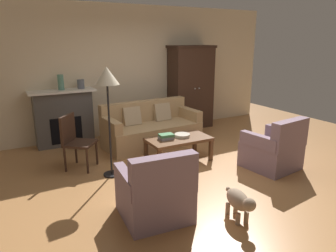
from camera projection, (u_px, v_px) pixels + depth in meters
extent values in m
plane|color=#B27A47|center=(190.00, 169.00, 5.12)|extent=(9.60, 9.60, 0.00)
cube|color=beige|center=(130.00, 71.00, 6.90)|extent=(7.20, 0.10, 2.80)
cube|color=#4C4947|center=(64.00, 119.00, 6.21)|extent=(1.10, 0.36, 1.08)
cube|color=black|center=(67.00, 130.00, 6.11)|extent=(0.60, 0.01, 0.52)
cube|color=white|center=(62.00, 91.00, 6.04)|extent=(1.26, 0.48, 0.04)
cube|color=#382319|center=(191.00, 89.00, 7.39)|extent=(1.00, 0.52, 1.88)
cube|color=#2F1E15|center=(191.00, 47.00, 7.13)|extent=(1.06, 0.55, 0.06)
sphere|color=#ADAFB5|center=(195.00, 89.00, 7.12)|extent=(0.04, 0.04, 0.04)
sphere|color=#ADAFB5|center=(199.00, 88.00, 7.18)|extent=(0.04, 0.04, 0.04)
cube|color=tan|center=(152.00, 135.00, 6.24)|extent=(1.95, 0.95, 0.44)
cube|color=tan|center=(144.00, 111.00, 6.40)|extent=(1.91, 0.29, 0.42)
cube|color=tan|center=(110.00, 125.00, 5.70)|extent=(0.21, 0.81, 0.22)
cube|color=tan|center=(188.00, 113.00, 6.60)|extent=(0.21, 0.81, 0.22)
cube|color=tan|center=(132.00, 116.00, 6.12)|extent=(0.37, 0.21, 0.37)
cube|color=tan|center=(162.00, 112.00, 6.48)|extent=(0.37, 0.21, 0.37)
cube|color=brown|center=(179.00, 139.00, 5.39)|extent=(1.10, 0.60, 0.05)
cube|color=brown|center=(159.00, 161.00, 5.00)|extent=(0.06, 0.06, 0.37)
cube|color=brown|center=(211.00, 150.00, 5.46)|extent=(0.06, 0.06, 0.37)
cube|color=brown|center=(146.00, 151.00, 5.44)|extent=(0.06, 0.06, 0.37)
cube|color=brown|center=(195.00, 142.00, 5.90)|extent=(0.06, 0.06, 0.37)
cylinder|color=beige|center=(182.00, 135.00, 5.44)|extent=(0.27, 0.27, 0.05)
cube|color=gray|center=(166.00, 138.00, 5.30)|extent=(0.25, 0.18, 0.05)
cube|color=#427A4C|center=(166.00, 135.00, 5.29)|extent=(0.26, 0.19, 0.05)
cylinder|color=slate|center=(61.00, 82.00, 6.00)|extent=(0.12, 0.12, 0.30)
cylinder|color=#565B66|center=(81.00, 84.00, 6.19)|extent=(0.14, 0.14, 0.18)
cube|color=gray|center=(154.00, 200.00, 3.72)|extent=(0.82, 0.82, 0.42)
cube|color=gray|center=(164.00, 176.00, 3.33)|extent=(0.77, 0.22, 0.46)
cube|color=gray|center=(179.00, 171.00, 3.77)|extent=(0.18, 0.71, 0.20)
cube|color=gray|center=(127.00, 181.00, 3.51)|extent=(0.18, 0.71, 0.20)
cube|color=gray|center=(270.00, 155.00, 5.15)|extent=(0.85, 0.85, 0.42)
cube|color=gray|center=(290.00, 135.00, 4.79)|extent=(0.77, 0.26, 0.46)
cube|color=gray|center=(284.00, 134.00, 5.26)|extent=(0.21, 0.71, 0.20)
cube|color=gray|center=(259.00, 141.00, 4.88)|extent=(0.21, 0.71, 0.20)
cube|color=#382319|center=(80.00, 143.00, 5.06)|extent=(0.62, 0.62, 0.04)
cylinder|color=#382319|center=(87.00, 161.00, 4.91)|extent=(0.04, 0.04, 0.41)
cylinder|color=#382319|center=(97.00, 153.00, 5.27)|extent=(0.04, 0.04, 0.41)
cylinder|color=#382319|center=(65.00, 160.00, 4.98)|extent=(0.04, 0.04, 0.41)
cylinder|color=#382319|center=(76.00, 152.00, 5.34)|extent=(0.04, 0.04, 0.41)
cube|color=#382319|center=(68.00, 128.00, 5.03)|extent=(0.31, 0.37, 0.45)
cylinder|color=black|center=(112.00, 174.00, 4.91)|extent=(0.26, 0.26, 0.02)
cylinder|color=black|center=(110.00, 131.00, 4.71)|extent=(0.03, 0.03, 1.45)
cone|color=beige|center=(107.00, 76.00, 4.49)|extent=(0.36, 0.36, 0.26)
ellipsoid|color=gray|center=(238.00, 199.00, 3.65)|extent=(0.27, 0.43, 0.22)
sphere|color=gray|center=(249.00, 205.00, 3.42)|extent=(0.15, 0.15, 0.15)
cylinder|color=gray|center=(246.00, 217.00, 3.61)|extent=(0.06, 0.06, 0.14)
cylinder|color=gray|center=(238.00, 219.00, 3.57)|extent=(0.06, 0.06, 0.14)
cylinder|color=gray|center=(236.00, 207.00, 3.83)|extent=(0.06, 0.06, 0.14)
cylinder|color=gray|center=(228.00, 209.00, 3.79)|extent=(0.06, 0.06, 0.14)
sphere|color=gray|center=(228.00, 189.00, 3.86)|extent=(0.06, 0.06, 0.06)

